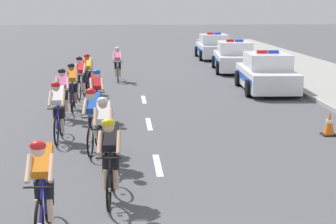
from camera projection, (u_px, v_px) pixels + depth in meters
kerb_edge at (307, 95)px, 19.90m from camera, size 0.16×60.00×0.13m
lane_markings_centre at (158, 165)px, 11.60m from camera, size 0.14×17.60×0.01m
cyclist_lead at (43, 185)px, 7.94m from camera, size 0.42×1.72×1.56m
cyclist_second at (110, 157)px, 9.36m from camera, size 0.43×1.72×1.56m
cyclist_third at (104, 130)px, 11.38m from camera, size 0.42×1.72×1.56m
cyclist_fourth at (93, 118)px, 12.49m from camera, size 0.46×1.72×1.56m
cyclist_fifth at (58, 110)px, 13.50m from camera, size 0.42×1.72×1.56m
cyclist_sixth at (97, 94)px, 15.87m from camera, size 0.45×1.72×1.56m
cyclist_seventh at (63, 92)px, 16.10m from camera, size 0.44×1.72×1.56m
cyclist_eighth at (72, 85)px, 17.46m from camera, size 0.42×1.72×1.56m
cyclist_ninth at (81, 76)px, 19.58m from camera, size 0.45×1.72×1.56m
cyclist_tenth at (88, 73)px, 20.60m from camera, size 0.42×1.72×1.56m
cyclist_eleventh at (118, 63)px, 23.75m from camera, size 0.42×1.72×1.56m
police_car_nearest at (266, 74)px, 21.15m from camera, size 2.21×4.50×1.59m
police_car_second at (234, 58)px, 27.29m from camera, size 2.30×4.54×1.59m
police_car_third at (213, 47)px, 33.50m from camera, size 2.11×4.46×1.59m
traffic_cone_far at (329, 124)px, 14.13m from camera, size 0.36×0.36×0.64m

